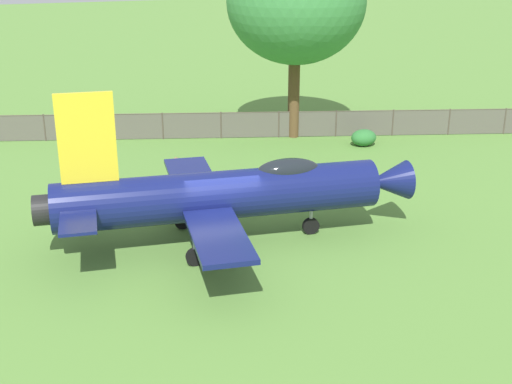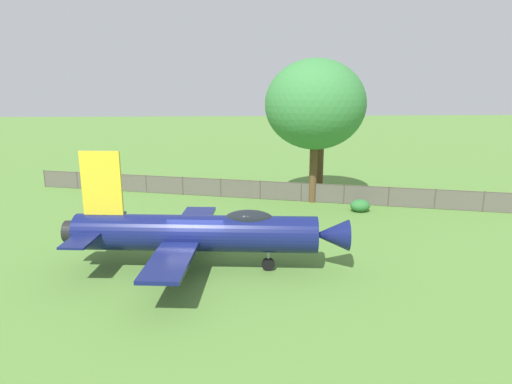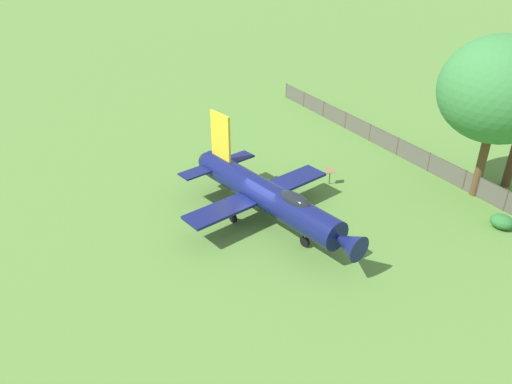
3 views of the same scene
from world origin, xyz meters
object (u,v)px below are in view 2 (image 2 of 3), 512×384
object	(u,v)px
shrub_near_fence	(360,206)
info_plaque	(204,213)
display_jet	(204,232)
palm_tree	(320,143)
shade_tree	(315,105)

from	to	relation	value
shrub_near_fence	info_plaque	world-z (taller)	info_plaque
display_jet	palm_tree	xyz separation A→B (m)	(8.19, 14.29, 2.11)
palm_tree	info_plaque	distance (m)	12.08
display_jet	shrub_near_fence	bearing A→B (deg)	47.98
palm_tree	display_jet	bearing A→B (deg)	-119.81
shade_tree	info_plaque	size ratio (longest dim) A/B	8.81
shade_tree	shrub_near_fence	size ratio (longest dim) A/B	7.65
palm_tree	info_plaque	size ratio (longest dim) A/B	6.70
palm_tree	info_plaque	world-z (taller)	palm_tree
info_plaque	shrub_near_fence	bearing A→B (deg)	14.23
display_jet	shrub_near_fence	distance (m)	13.40
shrub_near_fence	info_plaque	distance (m)	10.60
shade_tree	info_plaque	bearing A→B (deg)	-144.68
display_jet	shade_tree	size ratio (longest dim) A/B	1.29
display_jet	palm_tree	world-z (taller)	palm_tree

